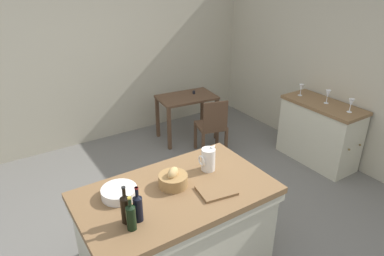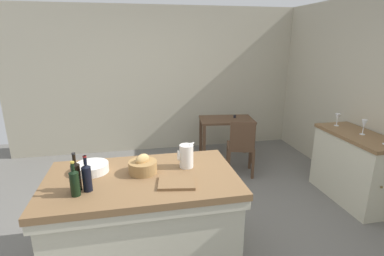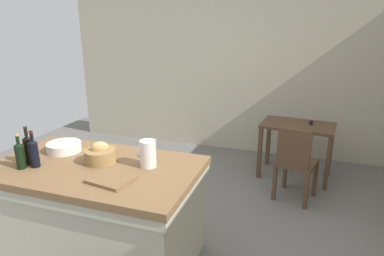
{
  "view_description": "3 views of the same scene",
  "coord_description": "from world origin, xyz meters",
  "px_view_note": "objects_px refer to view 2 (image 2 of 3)",
  "views": [
    {
      "loc": [
        -1.66,
        -2.56,
        2.63
      ],
      "look_at": [
        0.23,
        0.35,
        0.97
      ],
      "focal_mm": 32.32,
      "sensor_mm": 36.0,
      "label": 1
    },
    {
      "loc": [
        -0.48,
        -2.83,
        2.03
      ],
      "look_at": [
        0.18,
        0.42,
        1.02
      ],
      "focal_mm": 27.48,
      "sensor_mm": 36.0,
      "label": 2
    },
    {
      "loc": [
        1.1,
        -2.55,
        1.97
      ],
      "look_at": [
        0.1,
        0.42,
        0.99
      ],
      "focal_mm": 31.47,
      "sensor_mm": 36.0,
      "label": 3
    }
  ],
  "objects_px": {
    "side_cabinet": "(354,167)",
    "pitcher": "(186,156)",
    "wash_bowl": "(92,168)",
    "island_table": "(144,216)",
    "writing_desk": "(226,125)",
    "wine_glass_middle": "(338,118)",
    "wine_bottle_green": "(75,182)",
    "wine_glass_left": "(364,124)",
    "wine_bottle_dark": "(87,177)",
    "wooden_chair": "(241,146)",
    "cutting_board": "(177,183)",
    "wine_bottle_amber": "(76,175)",
    "bread_basket": "(143,166)"
  },
  "relations": [
    {
      "from": "pitcher",
      "to": "wine_glass_left",
      "type": "distance_m",
      "value": 2.36
    },
    {
      "from": "wash_bowl",
      "to": "wine_bottle_dark",
      "type": "height_order",
      "value": "wine_bottle_dark"
    },
    {
      "from": "island_table",
      "to": "side_cabinet",
      "type": "bearing_deg",
      "value": 12.36
    },
    {
      "from": "pitcher",
      "to": "wine_glass_left",
      "type": "relative_size",
      "value": 1.39
    },
    {
      "from": "pitcher",
      "to": "cutting_board",
      "type": "relative_size",
      "value": 0.86
    },
    {
      "from": "island_table",
      "to": "writing_desk",
      "type": "xyz_separation_m",
      "value": [
        1.51,
        2.24,
        0.14
      ]
    },
    {
      "from": "wash_bowl",
      "to": "island_table",
      "type": "bearing_deg",
      "value": -22.68
    },
    {
      "from": "wooden_chair",
      "to": "pitcher",
      "type": "distance_m",
      "value": 1.89
    },
    {
      "from": "wooden_chair",
      "to": "wine_glass_middle",
      "type": "xyz_separation_m",
      "value": [
        1.14,
        -0.58,
        0.53
      ]
    },
    {
      "from": "island_table",
      "to": "wine_bottle_green",
      "type": "relative_size",
      "value": 5.94
    },
    {
      "from": "wash_bowl",
      "to": "wine_glass_middle",
      "type": "relative_size",
      "value": 1.78
    },
    {
      "from": "wine_glass_left",
      "to": "wine_bottle_green",
      "type": "bearing_deg",
      "value": -165.89
    },
    {
      "from": "wine_bottle_amber",
      "to": "wine_bottle_green",
      "type": "height_order",
      "value": "wine_bottle_amber"
    },
    {
      "from": "wooden_chair",
      "to": "cutting_board",
      "type": "distance_m",
      "value": 2.2
    },
    {
      "from": "wine_bottle_amber",
      "to": "wine_glass_left",
      "type": "bearing_deg",
      "value": 12.56
    },
    {
      "from": "side_cabinet",
      "to": "wine_bottle_dark",
      "type": "bearing_deg",
      "value": -166.26
    },
    {
      "from": "island_table",
      "to": "wine_glass_middle",
      "type": "relative_size",
      "value": 10.01
    },
    {
      "from": "pitcher",
      "to": "wine_bottle_dark",
      "type": "distance_m",
      "value": 0.9
    },
    {
      "from": "wine_bottle_green",
      "to": "wooden_chair",
      "type": "bearing_deg",
      "value": 41.37
    },
    {
      "from": "wine_bottle_amber",
      "to": "wine_glass_left",
      "type": "relative_size",
      "value": 1.69
    },
    {
      "from": "writing_desk",
      "to": "wine_bottle_green",
      "type": "height_order",
      "value": "wine_bottle_green"
    },
    {
      "from": "wash_bowl",
      "to": "wine_glass_middle",
      "type": "bearing_deg",
      "value": 14.5
    },
    {
      "from": "pitcher",
      "to": "wine_bottle_green",
      "type": "distance_m",
      "value": 1.0
    },
    {
      "from": "wine_bottle_dark",
      "to": "wine_glass_middle",
      "type": "xyz_separation_m",
      "value": [
        3.1,
        1.16,
        0.02
      ]
    },
    {
      "from": "wooden_chair",
      "to": "wine_glass_middle",
      "type": "bearing_deg",
      "value": -26.85
    },
    {
      "from": "wine_bottle_amber",
      "to": "wine_glass_middle",
      "type": "distance_m",
      "value": 3.38
    },
    {
      "from": "wooden_chair",
      "to": "wine_bottle_amber",
      "type": "bearing_deg",
      "value": -140.15
    },
    {
      "from": "wooden_chair",
      "to": "wine_bottle_amber",
      "type": "height_order",
      "value": "wine_bottle_amber"
    },
    {
      "from": "wash_bowl",
      "to": "wooden_chair",
      "type": "bearing_deg",
      "value": 35.05
    },
    {
      "from": "bread_basket",
      "to": "wine_bottle_green",
      "type": "distance_m",
      "value": 0.61
    },
    {
      "from": "pitcher",
      "to": "wine_bottle_amber",
      "type": "distance_m",
      "value": 0.97
    },
    {
      "from": "writing_desk",
      "to": "wooden_chair",
      "type": "relative_size",
      "value": 1.08
    },
    {
      "from": "writing_desk",
      "to": "cutting_board",
      "type": "relative_size",
      "value": 3.17
    },
    {
      "from": "side_cabinet",
      "to": "cutting_board",
      "type": "xyz_separation_m",
      "value": [
        -2.43,
        -0.79,
        0.43
      ]
    },
    {
      "from": "writing_desk",
      "to": "wine_bottle_green",
      "type": "relative_size",
      "value": 3.4
    },
    {
      "from": "writing_desk",
      "to": "pitcher",
      "type": "relative_size",
      "value": 3.68
    },
    {
      "from": "side_cabinet",
      "to": "pitcher",
      "type": "xyz_separation_m",
      "value": [
        -2.28,
        -0.47,
        0.53
      ]
    },
    {
      "from": "side_cabinet",
      "to": "wine_glass_left",
      "type": "xyz_separation_m",
      "value": [
        0.03,
        -0.01,
        0.57
      ]
    },
    {
      "from": "cutting_board",
      "to": "wooden_chair",
      "type": "bearing_deg",
      "value": 54.7
    },
    {
      "from": "bread_basket",
      "to": "wine_glass_left",
      "type": "xyz_separation_m",
      "value": [
        2.72,
        0.51,
        0.09
      ]
    },
    {
      "from": "island_table",
      "to": "wine_bottle_dark",
      "type": "distance_m",
      "value": 0.7
    },
    {
      "from": "side_cabinet",
      "to": "pitcher",
      "type": "bearing_deg",
      "value": -168.35
    },
    {
      "from": "wooden_chair",
      "to": "wine_bottle_amber",
      "type": "relative_size",
      "value": 2.81
    },
    {
      "from": "wooden_chair",
      "to": "side_cabinet",
      "type": "bearing_deg",
      "value": -39.64
    },
    {
      "from": "side_cabinet",
      "to": "pitcher",
      "type": "height_order",
      "value": "pitcher"
    },
    {
      "from": "wine_bottle_amber",
      "to": "wine_bottle_dark",
      "type": "bearing_deg",
      "value": -21.02
    },
    {
      "from": "wooden_chair",
      "to": "wine_glass_middle",
      "type": "distance_m",
      "value": 1.38
    },
    {
      "from": "wine_bottle_green",
      "to": "wine_glass_middle",
      "type": "distance_m",
      "value": 3.41
    },
    {
      "from": "wine_bottle_amber",
      "to": "wash_bowl",
      "type": "bearing_deg",
      "value": 77.09
    },
    {
      "from": "wine_glass_left",
      "to": "wine_bottle_dark",
      "type": "bearing_deg",
      "value": -166.55
    }
  ]
}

